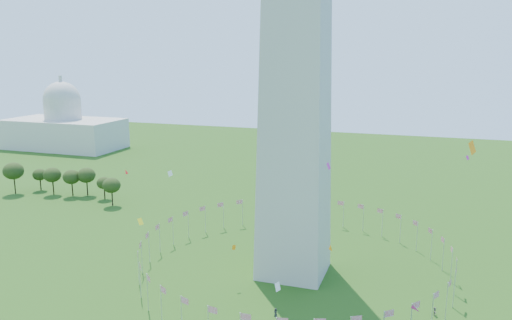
% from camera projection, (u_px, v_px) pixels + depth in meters
% --- Properties ---
extents(flag_ring, '(80.24, 80.24, 9.00)m').
position_uv_depth(flag_ring, '(293.00, 256.00, 131.88)').
color(flag_ring, silver).
rests_on(flag_ring, ground).
extents(capitol_building, '(70.00, 35.00, 46.00)m').
position_uv_depth(capitol_building, '(63.00, 111.00, 305.34)').
color(capitol_building, beige).
rests_on(capitol_building, ground).
extents(kites_aloft, '(101.64, 70.44, 41.95)m').
position_uv_depth(kites_aloft, '(298.00, 242.00, 102.22)').
color(kites_aloft, '#CC2699').
rests_on(kites_aloft, ground).
extents(tree_line_west, '(55.97, 15.87, 12.93)m').
position_uv_depth(tree_line_west, '(62.00, 183.00, 203.15)').
color(tree_line_west, '#304717').
rests_on(tree_line_west, ground).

